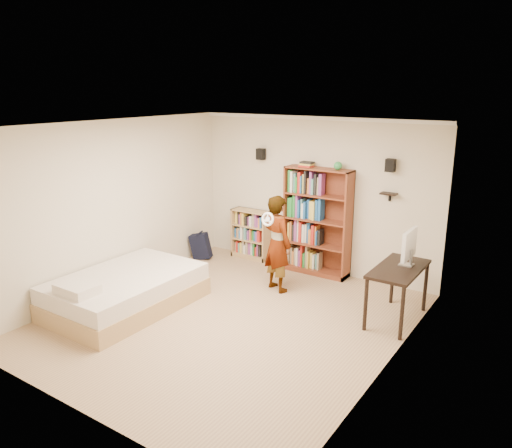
{
  "coord_description": "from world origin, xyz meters",
  "views": [
    {
      "loc": [
        3.88,
        -5.14,
        3.18
      ],
      "look_at": [
        0.05,
        0.6,
        1.27
      ],
      "focal_mm": 35.0,
      "sensor_mm": 36.0,
      "label": 1
    }
  ],
  "objects_px": {
    "tall_bookshelf": "(317,222)",
    "computer_desk": "(397,294)",
    "person": "(277,243)",
    "low_bookshelf": "(251,234)",
    "daybed": "(126,287)"
  },
  "relations": [
    {
      "from": "tall_bookshelf",
      "to": "low_bookshelf",
      "type": "relative_size",
      "value": 1.99
    },
    {
      "from": "tall_bookshelf",
      "to": "daybed",
      "type": "bearing_deg",
      "value": -120.49
    },
    {
      "from": "daybed",
      "to": "tall_bookshelf",
      "type": "bearing_deg",
      "value": 59.51
    },
    {
      "from": "computer_desk",
      "to": "person",
      "type": "xyz_separation_m",
      "value": [
        -1.96,
        0.01,
        0.39
      ]
    },
    {
      "from": "computer_desk",
      "to": "daybed",
      "type": "height_order",
      "value": "computer_desk"
    },
    {
      "from": "computer_desk",
      "to": "daybed",
      "type": "xyz_separation_m",
      "value": [
        -3.46,
        -1.82,
        -0.07
      ]
    },
    {
      "from": "tall_bookshelf",
      "to": "daybed",
      "type": "relative_size",
      "value": 0.85
    },
    {
      "from": "daybed",
      "to": "person",
      "type": "bearing_deg",
      "value": 50.54
    },
    {
      "from": "low_bookshelf",
      "to": "person",
      "type": "relative_size",
      "value": 0.6
    },
    {
      "from": "computer_desk",
      "to": "person",
      "type": "bearing_deg",
      "value": 179.8
    },
    {
      "from": "tall_bookshelf",
      "to": "computer_desk",
      "type": "xyz_separation_m",
      "value": [
        1.78,
        -1.03,
        -0.54
      ]
    },
    {
      "from": "person",
      "to": "low_bookshelf",
      "type": "bearing_deg",
      "value": -20.35
    },
    {
      "from": "low_bookshelf",
      "to": "daybed",
      "type": "distance_m",
      "value": 2.89
    },
    {
      "from": "computer_desk",
      "to": "person",
      "type": "height_order",
      "value": "person"
    },
    {
      "from": "low_bookshelf",
      "to": "person",
      "type": "height_order",
      "value": "person"
    }
  ]
}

